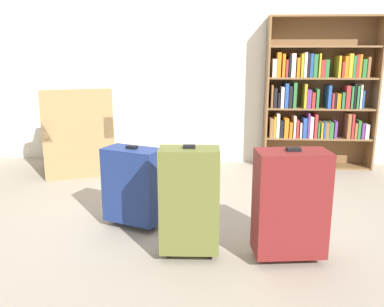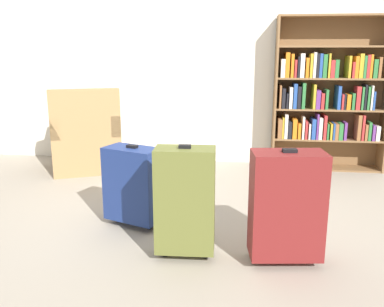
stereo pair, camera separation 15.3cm
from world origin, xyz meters
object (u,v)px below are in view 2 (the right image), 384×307
at_px(armchair, 86,141).
at_px(suitcase_dark_red, 287,205).
at_px(suitcase_navy_blue, 133,184).
at_px(mug, 129,171).
at_px(bookshelf, 327,96).
at_px(suitcase_olive, 185,200).

bearing_deg(armchair, suitcase_dark_red, -43.45).
bearing_deg(suitcase_navy_blue, armchair, 122.56).
xyz_separation_m(mug, suitcase_dark_red, (1.46, -1.69, 0.33)).
relative_size(bookshelf, suitcase_dark_red, 2.27).
bearing_deg(suitcase_olive, armchair, 125.96).
bearing_deg(armchair, suitcase_navy_blue, -57.44).
relative_size(bookshelf, armchair, 1.77).
bearing_deg(suitcase_navy_blue, suitcase_olive, -44.89).
bearing_deg(suitcase_navy_blue, bookshelf, 47.06).
relative_size(bookshelf, mug, 13.60).
distance_m(mug, suitcase_dark_red, 2.26).
bearing_deg(mug, armchair, 161.09).
distance_m(armchair, mug, 0.61).
distance_m(armchair, suitcase_navy_blue, 1.69).
bearing_deg(suitcase_dark_red, mug, 130.72).
height_order(bookshelf, armchair, bookshelf).
bearing_deg(suitcase_olive, bookshelf, 61.36).
distance_m(suitcase_olive, suitcase_navy_blue, 0.63).
xyz_separation_m(bookshelf, suitcase_olive, (-1.22, -2.24, -0.43)).
bearing_deg(suitcase_navy_blue, suitcase_dark_red, -22.63).
bearing_deg(armchair, bookshelf, 8.10).
xyz_separation_m(bookshelf, suitcase_dark_red, (-0.61, -2.24, -0.43)).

